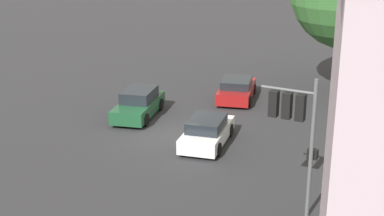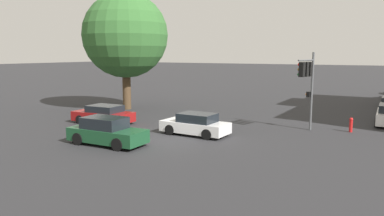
% 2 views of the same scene
% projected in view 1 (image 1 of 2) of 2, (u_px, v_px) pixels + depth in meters
% --- Properties ---
extents(ground_plane, '(300.00, 300.00, 0.00)m').
position_uv_depth(ground_plane, '(170.00, 136.00, 26.28)').
color(ground_plane, '#28282B').
extents(traffic_signal, '(0.70, 2.08, 4.99)m').
position_uv_depth(traffic_signal, '(294.00, 118.00, 18.00)').
color(traffic_signal, '#515456').
rests_on(traffic_signal, ground_plane).
extents(crossing_car_0, '(4.39, 2.13, 1.30)m').
position_uv_depth(crossing_car_0, '(237.00, 89.00, 31.88)').
color(crossing_car_0, maroon).
rests_on(crossing_car_0, ground_plane).
extents(crossing_car_1, '(4.17, 1.93, 1.33)m').
position_uv_depth(crossing_car_1, '(207.00, 132.00, 25.02)').
color(crossing_car_1, silver).
rests_on(crossing_car_1, ground_plane).
extents(crossing_car_2, '(4.41, 1.96, 1.50)m').
position_uv_depth(crossing_car_2, '(139.00, 104.00, 28.85)').
color(crossing_car_2, '#194728').
rests_on(crossing_car_2, ground_plane).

